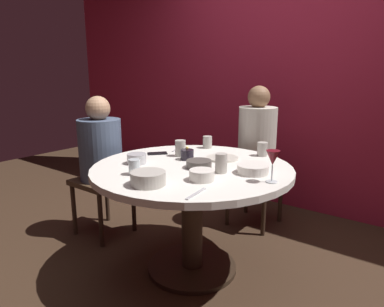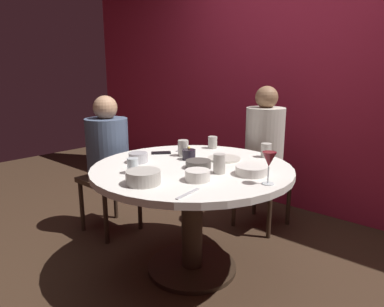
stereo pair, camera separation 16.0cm
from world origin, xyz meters
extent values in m
plane|color=#382619|center=(0.00, 0.00, 0.00)|extent=(8.00, 8.00, 0.00)
cube|color=maroon|center=(0.00, 1.55, 1.30)|extent=(6.00, 0.10, 2.60)
cylinder|color=silver|center=(0.00, 0.00, 0.71)|extent=(1.27, 1.27, 0.04)
cylinder|color=#332319|center=(0.00, 0.00, 0.34)|extent=(0.14, 0.14, 0.69)
cylinder|color=#2D2116|center=(0.00, 0.00, 0.01)|extent=(0.60, 0.60, 0.03)
cube|color=#3F2D1E|center=(-0.91, 0.00, 0.45)|extent=(0.40, 0.40, 0.04)
cylinder|color=#475670|center=(-0.91, 0.00, 0.71)|extent=(0.34, 0.34, 0.48)
sphere|color=tan|center=(-0.91, 0.00, 1.04)|extent=(0.19, 0.19, 0.19)
cylinder|color=#332319|center=(-1.08, -0.17, 0.21)|extent=(0.04, 0.04, 0.43)
cylinder|color=#332319|center=(-0.74, -0.17, 0.21)|extent=(0.04, 0.04, 0.43)
cylinder|color=#332319|center=(-1.08, 0.17, 0.21)|extent=(0.04, 0.04, 0.43)
cylinder|color=#332319|center=(-0.74, 0.17, 0.21)|extent=(0.04, 0.04, 0.43)
cube|color=#3F2D1E|center=(0.00, 0.91, 0.45)|extent=(0.40, 0.40, 0.04)
cylinder|color=beige|center=(0.00, 0.91, 0.75)|extent=(0.32, 0.32, 0.56)
sphere|color=#8C6647|center=(0.00, 0.91, 1.11)|extent=(0.18, 0.18, 0.18)
cylinder|color=#332319|center=(-0.17, 1.08, 0.21)|extent=(0.04, 0.04, 0.43)
cylinder|color=#332319|center=(-0.17, 0.74, 0.21)|extent=(0.04, 0.04, 0.43)
cylinder|color=#332319|center=(0.17, 1.08, 0.21)|extent=(0.04, 0.04, 0.43)
cylinder|color=#332319|center=(0.17, 0.74, 0.21)|extent=(0.04, 0.04, 0.43)
cylinder|color=black|center=(-0.12, 0.11, 0.76)|extent=(0.09, 0.09, 0.07)
sphere|color=#F9D159|center=(-0.12, 0.11, 0.81)|extent=(0.02, 0.02, 0.02)
cylinder|color=silver|center=(0.55, -0.01, 0.73)|extent=(0.06, 0.06, 0.01)
cylinder|color=silver|center=(0.55, -0.01, 0.78)|extent=(0.01, 0.01, 0.09)
cone|color=maroon|center=(0.55, -0.01, 0.86)|extent=(0.08, 0.08, 0.08)
cylinder|color=beige|center=(0.06, 0.26, 0.74)|extent=(0.22, 0.22, 0.01)
cube|color=black|center=(-0.40, 0.11, 0.73)|extent=(0.14, 0.15, 0.01)
cylinder|color=#B7B7BC|center=(-0.32, -0.17, 0.76)|extent=(0.12, 0.12, 0.07)
cylinder|color=#4C4742|center=(0.06, -0.01, 0.75)|extent=(0.16, 0.16, 0.05)
cylinder|color=#B2ADA3|center=(0.04, -0.44, 0.76)|extent=(0.19, 0.19, 0.07)
cylinder|color=silver|center=(0.39, 0.08, 0.75)|extent=(0.19, 0.19, 0.05)
cylinder|color=silver|center=(0.22, -0.21, 0.76)|extent=(0.14, 0.14, 0.06)
cylinder|color=#B2ADA3|center=(0.23, -0.02, 0.79)|extent=(0.07, 0.07, 0.12)
cylinder|color=silver|center=(-0.15, -0.35, 0.77)|extent=(0.07, 0.07, 0.09)
cylinder|color=#B2ADA3|center=(-0.22, 0.49, 0.78)|extent=(0.07, 0.07, 0.09)
cylinder|color=#B2ADA3|center=(0.24, 0.51, 0.78)|extent=(0.07, 0.07, 0.10)
cylinder|color=#B2ADA3|center=(-0.22, 0.16, 0.79)|extent=(0.07, 0.07, 0.11)
cube|color=#B7B7BC|center=(-0.37, 0.30, 0.73)|extent=(0.06, 0.18, 0.01)
cube|color=#B7B7BC|center=(0.33, -0.41, 0.73)|extent=(0.04, 0.18, 0.01)
camera|label=1|loc=(1.26, -1.68, 1.31)|focal=32.03mm
camera|label=2|loc=(1.38, -1.58, 1.31)|focal=32.03mm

